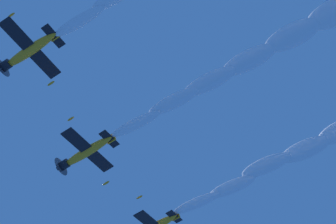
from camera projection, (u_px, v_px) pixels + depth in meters
airplane_lead at (28, 52)px, 57.89m from camera, size 8.45×8.43×3.77m
airplane_left_wingman at (85, 153)px, 62.06m from camera, size 8.44×8.26×4.14m
smoke_trail_left_wingman at (263, 52)px, 58.53m from camera, size 30.21×21.28×4.77m
smoke_trail_right_wingman at (316, 142)px, 65.22m from camera, size 30.60×21.55×4.76m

